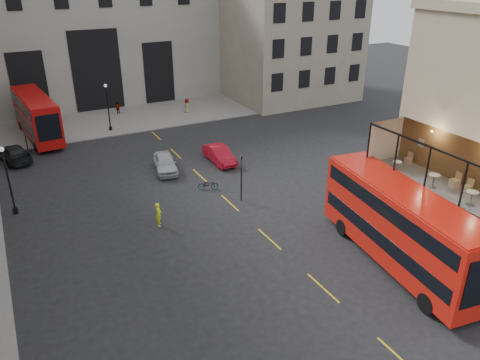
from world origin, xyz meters
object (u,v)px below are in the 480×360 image
pedestrian_c (118,108)px  street_lamp_b (108,110)px  cyclist (159,214)px  cafe_chair_b (468,188)px  pedestrian_b (40,120)px  bus_near (400,223)px  cafe_table_near (472,196)px  bus_far (36,114)px  cafe_table_far (397,165)px  bicycle (208,185)px  pedestrian_d (187,106)px  car_c (13,153)px  street_lamp_a (9,185)px  cafe_chair_d (408,160)px  car_a (165,163)px  traffic_light_near (241,172)px  car_b (219,154)px  traffic_light_far (26,139)px  cafe_chair_c (455,183)px  cafe_table_mid (434,179)px

pedestrian_c → street_lamp_b: bearing=51.1°
cyclist → cafe_chair_b: bearing=-109.6°
pedestrian_b → pedestrian_c: bearing=-15.6°
bus_near → cafe_table_near: (2.54, -2.43, 2.32)m
pedestrian_b → cafe_table_near: cafe_table_near is taller
bus_far → pedestrian_b: bus_far is taller
cafe_chair_b → cafe_table_far: bearing=110.6°
bicycle → pedestrian_d: pedestrian_d is taller
bus_near → car_c: (-19.81, 29.39, -2.06)m
street_lamp_a → cafe_chair_d: (24.47, -14.37, 2.45)m
cyclist → cafe_table_far: size_ratio=2.47×
car_a → pedestrian_b: (-8.51, 18.48, 0.16)m
traffic_light_near → pedestrian_d: size_ratio=2.02×
street_lamp_b → pedestrian_c: street_lamp_b is taller
traffic_light_near → car_a: size_ratio=0.83×
car_a → street_lamp_a: bearing=-157.9°
pedestrian_d → car_c: bearing=71.3°
car_b → cyclist: (-8.91, -8.71, 0.12)m
street_lamp_a → cafe_chair_b: bearing=-38.2°
car_b → cafe_chair_b: 22.58m
street_lamp_a → cyclist: 11.31m
traffic_light_far → car_a: size_ratio=0.83×
pedestrian_c → cafe_table_near: (9.62, -42.44, 4.35)m
car_a → cafe_table_near: size_ratio=5.45×
bus_far → cafe_chair_c: (20.50, -35.68, 2.27)m
street_lamp_b → car_c: size_ratio=1.00×
car_c → bicycle: 19.89m
street_lamp_b → pedestrian_b: bearing=144.7°
car_b → street_lamp_a: bearing=-173.2°
car_b → traffic_light_far: bearing=153.8°
bicycle → bus_far: bearing=49.6°
car_c → pedestrian_b: (3.46, 9.46, 0.17)m
street_lamp_a → street_lamp_b: 19.42m
cyclist → pedestrian_d: 27.98m
car_c → cafe_chair_b: bearing=112.1°
cafe_chair_d → cafe_table_far: bearing=-159.5°
pedestrian_d → pedestrian_c: bearing=27.9°
street_lamp_b → pedestrian_c: (2.42, 6.00, -1.59)m
bus_far → car_a: bus_far is taller
car_b → pedestrian_b: pedestrian_b is taller
cyclist → bus_far: bearing=32.0°
cafe_table_near → cafe_chair_b: bearing=42.3°
pedestrian_d → cafe_table_near: size_ratio=2.24×
cyclist → cafe_table_mid: size_ratio=2.07×
street_lamp_b → cafe_table_mid: 35.97m
traffic_light_near → traffic_light_far: (-14.00, 16.00, 0.00)m
street_lamp_a → bus_near: bearing=-41.3°
car_a → car_c: car_a is taller
traffic_light_near → street_lamp_b: size_ratio=0.71×
bus_far → car_a: (8.97, -14.93, -1.84)m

